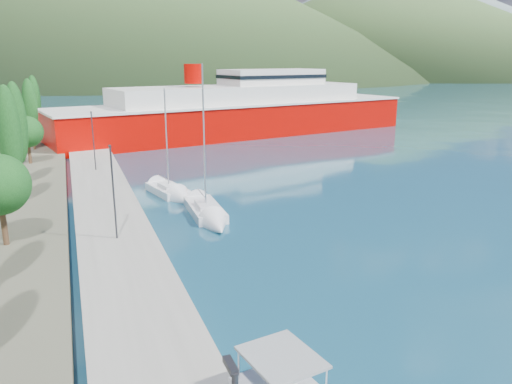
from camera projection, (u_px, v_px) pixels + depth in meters
name	position (u px, v px, depth m)	size (l,w,h in m)	color
ground	(113.00, 107.00, 129.89)	(1400.00, 1400.00, 0.00)	navy
quay	(105.00, 203.00, 41.75)	(5.00, 88.00, 0.80)	gray
hills_far	(187.00, 4.00, 608.00)	(1480.00, 900.00, 180.00)	slate
hills_near	(210.00, 9.00, 378.88)	(1010.00, 520.00, 115.00)	#3E5A2D
tree_row	(15.00, 138.00, 42.62)	(3.81, 64.33, 9.52)	#47301E
lamp_posts	(115.00, 192.00, 30.83)	(0.15, 47.26, 6.06)	#2D2D33
sailboat_near	(211.00, 218.00, 38.12)	(2.70, 8.89, 12.66)	silver
sailboat_mid	(175.00, 195.00, 44.69)	(3.81, 7.46, 10.48)	silver
ferry	(242.00, 112.00, 81.49)	(61.63, 24.75, 11.98)	#B00500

